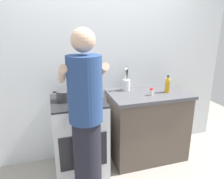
# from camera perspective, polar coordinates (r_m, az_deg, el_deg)

# --- Properties ---
(ground) EXTENTS (6.00, 6.00, 0.00)m
(ground) POSITION_cam_1_polar(r_m,az_deg,el_deg) (2.77, -0.29, -21.08)
(ground) COLOR gray
(back_wall) EXTENTS (3.20, 0.10, 2.50)m
(back_wall) POSITION_cam_1_polar(r_m,az_deg,el_deg) (2.75, 0.69, 7.46)
(back_wall) COLOR silver
(back_wall) RESTS_ON ground
(countertop) EXTENTS (1.00, 0.60, 0.90)m
(countertop) POSITION_cam_1_polar(r_m,az_deg,el_deg) (2.82, 9.73, -9.67)
(countertop) COLOR brown
(countertop) RESTS_ON ground
(stove_range) EXTENTS (0.60, 0.62, 0.90)m
(stove_range) POSITION_cam_1_polar(r_m,az_deg,el_deg) (2.58, -8.93, -12.38)
(stove_range) COLOR silver
(stove_range) RESTS_ON ground
(pot) EXTENTS (0.25, 0.18, 0.12)m
(pot) POSITION_cam_1_polar(r_m,az_deg,el_deg) (2.38, -12.89, -1.69)
(pot) COLOR #38383D
(pot) RESTS_ON stove_range
(mixing_bowl) EXTENTS (0.27, 0.27, 0.09)m
(mixing_bowl) POSITION_cam_1_polar(r_m,az_deg,el_deg) (2.36, -5.97, -1.76)
(mixing_bowl) COLOR #B7B7BC
(mixing_bowl) RESTS_ON stove_range
(utensil_crock) EXTENTS (0.10, 0.10, 0.31)m
(utensil_crock) POSITION_cam_1_polar(r_m,az_deg,el_deg) (2.71, 3.94, 1.89)
(utensil_crock) COLOR silver
(utensil_crock) RESTS_ON countertop
(spice_bottle) EXTENTS (0.04, 0.04, 0.09)m
(spice_bottle) POSITION_cam_1_polar(r_m,az_deg,el_deg) (2.56, 10.74, -0.62)
(spice_bottle) COLOR silver
(spice_bottle) RESTS_ON countertop
(oil_bottle) EXTENTS (0.07, 0.07, 0.22)m
(oil_bottle) POSITION_cam_1_polar(r_m,az_deg,el_deg) (2.71, 14.99, 1.09)
(oil_bottle) COLOR gold
(oil_bottle) RESTS_ON countertop
(person) EXTENTS (0.41, 0.50, 1.70)m
(person) POSITION_cam_1_polar(r_m,az_deg,el_deg) (1.90, -7.10, -9.48)
(person) COLOR black
(person) RESTS_ON ground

